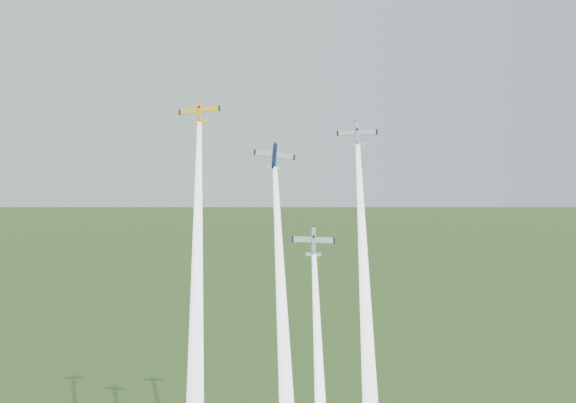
{
  "coord_description": "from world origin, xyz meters",
  "views": [
    {
      "loc": [
        -21.59,
        -140.94,
        105.41
      ],
      "look_at": [
        0.0,
        -6.0,
        92.0
      ],
      "focal_mm": 45.0,
      "sensor_mm": 36.0,
      "label": 1
    }
  ],
  "objects": [
    {
      "name": "plane_yellow",
      "position": [
        -16.19,
        3.24,
        109.2
      ],
      "size": [
        8.57,
        7.24,
        7.52
      ],
      "primitive_type": null,
      "rotation": [
        0.78,
        -0.11,
        -0.06
      ],
      "color": "yellow"
    },
    {
      "name": "smoke_trail_yellow",
      "position": [
        -17.92,
        -23.75,
        82.34
      ],
      "size": [
        6.17,
        51.65,
        51.25
      ],
      "primitive_type": null,
      "rotation": [
        -0.79,
        0.0,
        -0.06
      ],
      "color": "white"
    },
    {
      "name": "plane_silver_low",
      "position": [
        5.08,
        -5.49,
        84.04
      ],
      "size": [
        9.51,
        7.97,
        7.17
      ],
      "primitive_type": null,
      "rotation": [
        0.78,
        0.04,
        -0.14
      ],
      "color": "#A5ACB3"
    },
    {
      "name": "plane_navy",
      "position": [
        -1.67,
        0.68,
        100.39
      ],
      "size": [
        9.53,
        7.42,
        7.77
      ],
      "primitive_type": null,
      "rotation": [
        0.78,
        0.13,
        -0.09
      ],
      "color": "#0D1A3B"
    },
    {
      "name": "smoke_trail_silver_right",
      "position": [
        10.22,
        -24.84,
        77.31
      ],
      "size": [
        13.12,
        52.36,
        52.48
      ],
      "primitive_type": null,
      "rotation": [
        -0.79,
        0.0,
        -0.2
      ],
      "color": "white"
    },
    {
      "name": "smoke_trail_navy",
      "position": [
        -4.07,
        -25.85,
        73.94
      ],
      "size": [
        7.45,
        50.81,
        50.43
      ],
      "primitive_type": null,
      "rotation": [
        -0.79,
        0.0,
        -0.09
      ],
      "color": "white"
    },
    {
      "name": "plane_silver_right",
      "position": [
        15.62,
        2.29,
        104.78
      ],
      "size": [
        9.29,
        8.34,
        7.14
      ],
      "primitive_type": null,
      "rotation": [
        0.78,
        -0.05,
        -0.2
      ],
      "color": "silver"
    }
  ]
}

